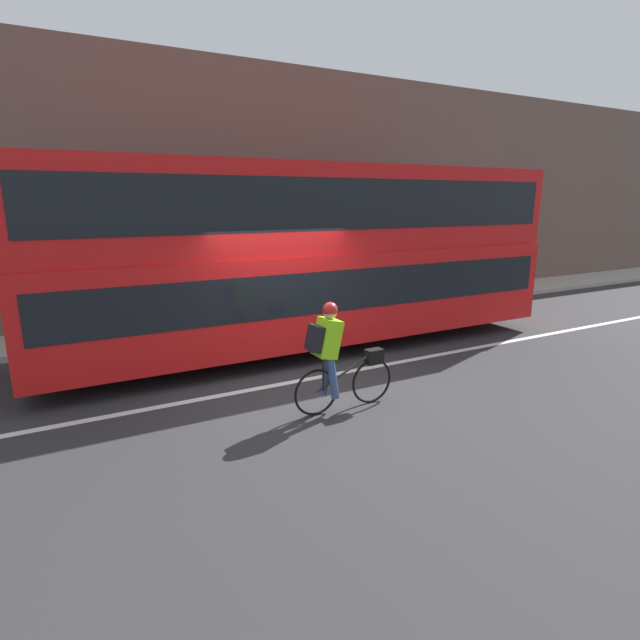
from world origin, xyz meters
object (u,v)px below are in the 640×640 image
cyclist_on_bike (335,353)px  street_sign_post (399,256)px  trash_bin (228,304)px  bus (308,249)px

cyclist_on_bike → street_sign_post: size_ratio=0.70×
trash_bin → street_sign_post: size_ratio=0.35×
cyclist_on_bike → bus: bearing=69.5°
cyclist_on_bike → trash_bin: (0.27, 5.62, -0.34)m
cyclist_on_bike → trash_bin: 5.64m
bus → street_sign_post: bus is taller
bus → trash_bin: (-0.90, 2.49, -1.49)m
cyclist_on_bike → trash_bin: cyclist_on_bike is taller
street_sign_post → cyclist_on_bike: bearing=-133.6°
bus → cyclist_on_bike: size_ratio=6.41×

